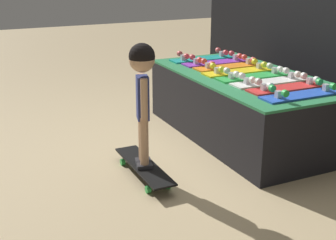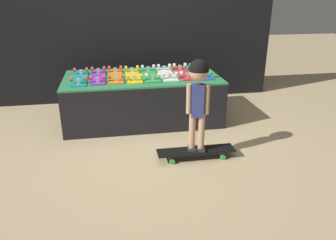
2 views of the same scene
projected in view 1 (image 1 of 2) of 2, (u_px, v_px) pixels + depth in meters
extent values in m
plane|color=tan|center=(189.00, 145.00, 4.06)|extent=(16.00, 16.00, 0.00)
cube|color=black|center=(330.00, 7.00, 4.28)|extent=(4.10, 0.10, 2.22)
cube|color=black|center=(244.00, 107.00, 4.20)|extent=(1.89, 0.97, 0.55)
cube|color=#2D7F4C|center=(246.00, 76.00, 4.10)|extent=(1.89, 0.97, 0.02)
cube|color=teal|center=(203.00, 59.00, 4.72)|extent=(0.17, 0.68, 0.01)
cube|color=#B7B7BC|center=(222.00, 54.00, 4.80)|extent=(0.04, 0.04, 0.05)
cylinder|color=#D84C4C|center=(226.00, 53.00, 4.73)|extent=(0.03, 0.05, 0.05)
cylinder|color=#D84C4C|center=(218.00, 50.00, 4.86)|extent=(0.03, 0.05, 0.05)
cube|color=#B7B7BC|center=(183.00, 57.00, 4.62)|extent=(0.04, 0.04, 0.05)
cylinder|color=#D84C4C|center=(186.00, 56.00, 4.55)|extent=(0.03, 0.05, 0.05)
cylinder|color=#D84C4C|center=(180.00, 54.00, 4.68)|extent=(0.03, 0.05, 0.05)
cube|color=purple|center=(216.00, 62.00, 4.56)|extent=(0.17, 0.68, 0.01)
cube|color=#B7B7BC|center=(235.00, 57.00, 4.63)|extent=(0.04, 0.04, 0.05)
cylinder|color=#D84C4C|center=(240.00, 56.00, 4.56)|extent=(0.03, 0.05, 0.05)
cylinder|color=#D84C4C|center=(232.00, 53.00, 4.69)|extent=(0.03, 0.05, 0.05)
cube|color=#B7B7BC|center=(196.00, 61.00, 4.46)|extent=(0.04, 0.04, 0.05)
cylinder|color=#D84C4C|center=(200.00, 60.00, 4.38)|extent=(0.03, 0.05, 0.05)
cylinder|color=#D84C4C|center=(192.00, 57.00, 4.51)|extent=(0.03, 0.05, 0.05)
cube|color=orange|center=(228.00, 67.00, 4.38)|extent=(0.17, 0.68, 0.01)
cube|color=#B7B7BC|center=(249.00, 61.00, 4.46)|extent=(0.04, 0.04, 0.05)
cylinder|color=#D84C4C|center=(253.00, 60.00, 4.39)|extent=(0.03, 0.05, 0.05)
cylinder|color=#D84C4C|center=(244.00, 57.00, 4.51)|extent=(0.03, 0.05, 0.05)
cube|color=#B7B7BC|center=(208.00, 65.00, 4.28)|extent=(0.04, 0.04, 0.05)
cylinder|color=#D84C4C|center=(212.00, 64.00, 4.21)|extent=(0.03, 0.05, 0.05)
cylinder|color=#D84C4C|center=(204.00, 61.00, 4.33)|extent=(0.03, 0.05, 0.05)
cube|color=yellow|center=(238.00, 72.00, 4.19)|extent=(0.17, 0.68, 0.01)
cube|color=#B7B7BC|center=(259.00, 66.00, 4.26)|extent=(0.04, 0.04, 0.05)
cylinder|color=yellow|center=(264.00, 65.00, 4.19)|extent=(0.03, 0.05, 0.05)
cylinder|color=yellow|center=(255.00, 61.00, 4.32)|extent=(0.03, 0.05, 0.05)
cube|color=#B7B7BC|center=(217.00, 70.00, 4.09)|extent=(0.04, 0.04, 0.05)
cylinder|color=yellow|center=(222.00, 69.00, 4.01)|extent=(0.03, 0.05, 0.05)
cylinder|color=yellow|center=(213.00, 66.00, 4.14)|extent=(0.03, 0.05, 0.05)
cube|color=green|center=(253.00, 77.00, 4.01)|extent=(0.17, 0.68, 0.01)
cube|color=#B7B7BC|center=(275.00, 70.00, 4.09)|extent=(0.04, 0.04, 0.05)
cylinder|color=white|center=(280.00, 69.00, 4.02)|extent=(0.03, 0.05, 0.05)
cylinder|color=white|center=(270.00, 66.00, 4.14)|extent=(0.03, 0.05, 0.05)
cube|color=#B7B7BC|center=(231.00, 75.00, 3.91)|extent=(0.04, 0.04, 0.05)
cylinder|color=white|center=(236.00, 74.00, 3.84)|extent=(0.03, 0.05, 0.05)
cylinder|color=white|center=(227.00, 71.00, 3.96)|extent=(0.03, 0.05, 0.05)
cube|color=white|center=(269.00, 82.00, 3.83)|extent=(0.17, 0.68, 0.01)
cube|color=#B7B7BC|center=(291.00, 75.00, 3.91)|extent=(0.04, 0.04, 0.05)
cylinder|color=white|center=(298.00, 74.00, 3.84)|extent=(0.03, 0.05, 0.05)
cylinder|color=white|center=(286.00, 71.00, 3.97)|extent=(0.03, 0.05, 0.05)
cube|color=#B7B7BC|center=(247.00, 81.00, 3.73)|extent=(0.04, 0.04, 0.05)
cylinder|color=white|center=(252.00, 80.00, 3.66)|extent=(0.03, 0.05, 0.05)
cylinder|color=white|center=(242.00, 76.00, 3.79)|extent=(0.03, 0.05, 0.05)
cube|color=red|center=(287.00, 88.00, 3.66)|extent=(0.17, 0.68, 0.01)
cube|color=#B7B7BC|center=(310.00, 81.00, 3.74)|extent=(0.04, 0.04, 0.05)
cylinder|color=white|center=(317.00, 80.00, 3.66)|extent=(0.03, 0.05, 0.05)
cylinder|color=white|center=(304.00, 76.00, 3.79)|extent=(0.03, 0.05, 0.05)
cube|color=#B7B7BC|center=(264.00, 87.00, 3.56)|extent=(0.04, 0.04, 0.05)
cylinder|color=white|center=(270.00, 86.00, 3.48)|extent=(0.03, 0.05, 0.05)
cylinder|color=white|center=(258.00, 82.00, 3.61)|extent=(0.03, 0.05, 0.05)
cube|color=blue|center=(302.00, 95.00, 3.46)|extent=(0.17, 0.68, 0.01)
cube|color=#B7B7BC|center=(326.00, 87.00, 3.54)|extent=(0.04, 0.04, 0.05)
cylinder|color=green|center=(333.00, 86.00, 3.47)|extent=(0.03, 0.05, 0.05)
cylinder|color=green|center=(319.00, 82.00, 3.60)|extent=(0.03, 0.05, 0.05)
cube|color=#B7B7BC|center=(278.00, 94.00, 3.36)|extent=(0.04, 0.04, 0.05)
cylinder|color=green|center=(285.00, 93.00, 3.29)|extent=(0.03, 0.05, 0.05)
cylinder|color=green|center=(272.00, 88.00, 3.42)|extent=(0.03, 0.05, 0.05)
cube|color=black|center=(144.00, 166.00, 3.45)|extent=(0.77, 0.18, 0.01)
cube|color=#B7B7BC|center=(158.00, 184.00, 3.24)|extent=(0.04, 0.04, 0.05)
cylinder|color=green|center=(168.00, 185.00, 3.28)|extent=(0.05, 0.03, 0.05)
cylinder|color=green|center=(148.00, 189.00, 3.22)|extent=(0.05, 0.03, 0.05)
cube|color=#B7B7BC|center=(132.00, 157.00, 3.68)|extent=(0.04, 0.04, 0.05)
cylinder|color=green|center=(141.00, 159.00, 3.72)|extent=(0.05, 0.03, 0.05)
cylinder|color=green|center=(123.00, 162.00, 3.66)|extent=(0.05, 0.03, 0.05)
cube|color=#2D2D33|center=(145.00, 166.00, 3.40)|extent=(0.11, 0.13, 0.03)
cylinder|color=tan|center=(144.00, 141.00, 3.34)|extent=(0.06, 0.06, 0.36)
cube|color=#2D2D33|center=(143.00, 161.00, 3.48)|extent=(0.11, 0.13, 0.03)
cylinder|color=tan|center=(143.00, 137.00, 3.42)|extent=(0.06, 0.06, 0.36)
cube|color=navy|center=(143.00, 98.00, 3.28)|extent=(0.13, 0.11, 0.31)
cylinder|color=tan|center=(144.00, 99.00, 3.20)|extent=(0.05, 0.05, 0.29)
cylinder|color=tan|center=(141.00, 93.00, 3.35)|extent=(0.05, 0.05, 0.29)
sphere|color=tan|center=(142.00, 60.00, 3.19)|extent=(0.18, 0.18, 0.18)
sphere|color=black|center=(142.00, 56.00, 3.18)|extent=(0.18, 0.18, 0.18)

